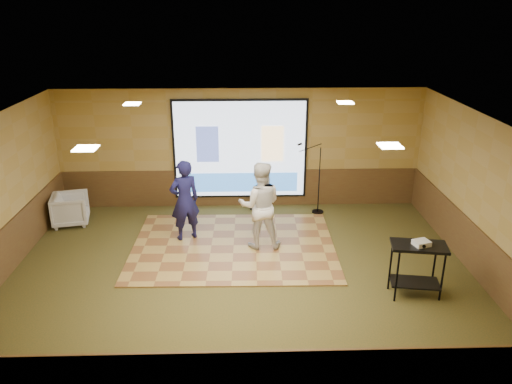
{
  "coord_description": "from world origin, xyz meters",
  "views": [
    {
      "loc": [
        0.03,
        -8.46,
        4.95
      ],
      "look_at": [
        0.32,
        1.02,
        1.3
      ],
      "focal_mm": 35.0,
      "sensor_mm": 36.0,
      "label": 1
    }
  ],
  "objects_px": {
    "mic_stand": "(316,194)",
    "projector_screen": "(240,151)",
    "player_left": "(185,200)",
    "banquet_chair": "(71,209)",
    "dance_floor": "(234,246)",
    "projector": "(422,243)",
    "duffel_bag": "(259,203)",
    "av_table": "(417,260)",
    "player_right": "(260,205)"
  },
  "relations": [
    {
      "from": "dance_floor",
      "to": "banquet_chair",
      "type": "bearing_deg",
      "value": 161.2
    },
    {
      "from": "dance_floor",
      "to": "duffel_bag",
      "type": "distance_m",
      "value": 2.19
    },
    {
      "from": "mic_stand",
      "to": "projector_screen",
      "type": "bearing_deg",
      "value": 159.95
    },
    {
      "from": "projector_screen",
      "to": "duffel_bag",
      "type": "bearing_deg",
      "value": -22.2
    },
    {
      "from": "player_left",
      "to": "av_table",
      "type": "height_order",
      "value": "player_left"
    },
    {
      "from": "projector_screen",
      "to": "av_table",
      "type": "distance_m",
      "value": 5.33
    },
    {
      "from": "player_left",
      "to": "banquet_chair",
      "type": "relative_size",
      "value": 2.22
    },
    {
      "from": "projector_screen",
      "to": "projector",
      "type": "xyz_separation_m",
      "value": [
        3.12,
        -4.29,
        -0.43
      ]
    },
    {
      "from": "player_left",
      "to": "duffel_bag",
      "type": "bearing_deg",
      "value": -159.2
    },
    {
      "from": "player_left",
      "to": "banquet_chair",
      "type": "bearing_deg",
      "value": -43.33
    },
    {
      "from": "projector",
      "to": "mic_stand",
      "type": "distance_m",
      "value": 4.05
    },
    {
      "from": "dance_floor",
      "to": "mic_stand",
      "type": "bearing_deg",
      "value": 41.81
    },
    {
      "from": "projector_screen",
      "to": "duffel_bag",
      "type": "height_order",
      "value": "projector_screen"
    },
    {
      "from": "dance_floor",
      "to": "projector",
      "type": "relative_size",
      "value": 16.23
    },
    {
      "from": "av_table",
      "to": "mic_stand",
      "type": "xyz_separation_m",
      "value": [
        -1.23,
        3.79,
        -0.21
      ]
    },
    {
      "from": "player_left",
      "to": "av_table",
      "type": "relative_size",
      "value": 1.8
    },
    {
      "from": "player_right",
      "to": "projector",
      "type": "xyz_separation_m",
      "value": [
        2.71,
        -1.95,
        0.07
      ]
    },
    {
      "from": "dance_floor",
      "to": "projector",
      "type": "bearing_deg",
      "value": -31.36
    },
    {
      "from": "dance_floor",
      "to": "projector",
      "type": "xyz_separation_m",
      "value": [
        3.28,
        -2.0,
        1.03
      ]
    },
    {
      "from": "projector_screen",
      "to": "player_right",
      "type": "relative_size",
      "value": 1.77
    },
    {
      "from": "dance_floor",
      "to": "banquet_chair",
      "type": "relative_size",
      "value": 5.31
    },
    {
      "from": "projector_screen",
      "to": "player_left",
      "type": "bearing_deg",
      "value": -122.31
    },
    {
      "from": "projector_screen",
      "to": "player_right",
      "type": "xyz_separation_m",
      "value": [
        0.41,
        -2.33,
        -0.51
      ]
    },
    {
      "from": "av_table",
      "to": "banquet_chair",
      "type": "xyz_separation_m",
      "value": [
        -7.1,
        3.28,
        -0.34
      ]
    },
    {
      "from": "banquet_chair",
      "to": "projector",
      "type": "bearing_deg",
      "value": -126.8
    },
    {
      "from": "projector_screen",
      "to": "mic_stand",
      "type": "height_order",
      "value": "projector_screen"
    },
    {
      "from": "projector_screen",
      "to": "banquet_chair",
      "type": "height_order",
      "value": "projector_screen"
    },
    {
      "from": "dance_floor",
      "to": "player_left",
      "type": "xyz_separation_m",
      "value": [
        -1.05,
        0.39,
        0.91
      ]
    },
    {
      "from": "projector_screen",
      "to": "projector",
      "type": "relative_size",
      "value": 12.52
    },
    {
      "from": "player_left",
      "to": "banquet_chair",
      "type": "xyz_separation_m",
      "value": [
        -2.8,
        0.92,
        -0.56
      ]
    },
    {
      "from": "projector",
      "to": "player_right",
      "type": "bearing_deg",
      "value": 127.17
    },
    {
      "from": "dance_floor",
      "to": "banquet_chair",
      "type": "height_order",
      "value": "banquet_chair"
    },
    {
      "from": "projector_screen",
      "to": "av_table",
      "type": "height_order",
      "value": "projector_screen"
    },
    {
      "from": "dance_floor",
      "to": "player_left",
      "type": "height_order",
      "value": "player_left"
    },
    {
      "from": "projector_screen",
      "to": "duffel_bag",
      "type": "relative_size",
      "value": 7.93
    },
    {
      "from": "projector_screen",
      "to": "dance_floor",
      "type": "xyz_separation_m",
      "value": [
        -0.16,
        -2.29,
        -1.46
      ]
    },
    {
      "from": "player_right",
      "to": "mic_stand",
      "type": "relative_size",
      "value": 1.04
    },
    {
      "from": "player_left",
      "to": "player_right",
      "type": "bearing_deg",
      "value": 139.88
    },
    {
      "from": "projector_screen",
      "to": "dance_floor",
      "type": "height_order",
      "value": "projector_screen"
    },
    {
      "from": "dance_floor",
      "to": "mic_stand",
      "type": "relative_size",
      "value": 2.39
    },
    {
      "from": "dance_floor",
      "to": "banquet_chair",
      "type": "distance_m",
      "value": 4.08
    },
    {
      "from": "projector",
      "to": "banquet_chair",
      "type": "height_order",
      "value": "projector"
    },
    {
      "from": "projector",
      "to": "banquet_chair",
      "type": "relative_size",
      "value": 0.33
    },
    {
      "from": "player_right",
      "to": "projector",
      "type": "relative_size",
      "value": 7.08
    },
    {
      "from": "dance_floor",
      "to": "mic_stand",
      "type": "xyz_separation_m",
      "value": [
        2.03,
        1.81,
        0.48
      ]
    },
    {
      "from": "projector",
      "to": "mic_stand",
      "type": "height_order",
      "value": "mic_stand"
    },
    {
      "from": "projector_screen",
      "to": "player_left",
      "type": "height_order",
      "value": "projector_screen"
    },
    {
      "from": "av_table",
      "to": "mic_stand",
      "type": "bearing_deg",
      "value": 107.94
    },
    {
      "from": "player_left",
      "to": "dance_floor",
      "type": "bearing_deg",
      "value": 134.48
    },
    {
      "from": "player_left",
      "to": "projector_screen",
      "type": "bearing_deg",
      "value": -147.44
    }
  ]
}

